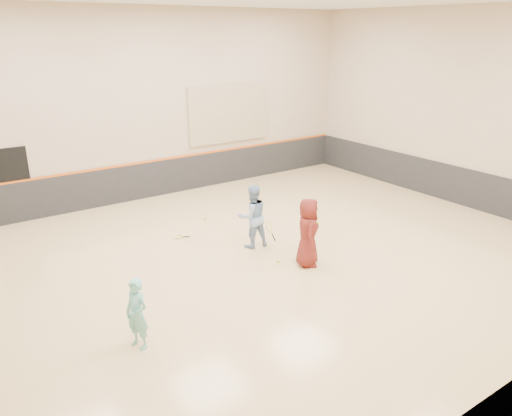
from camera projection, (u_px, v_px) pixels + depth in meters
room at (263, 226)px, 12.00m from camera, size 15.04×12.04×6.22m
wainscot_back at (159, 178)px, 16.67m from camera, size 14.90×0.04×1.20m
wainscot_right at (450, 183)px, 16.10m from camera, size 0.04×11.90×1.20m
accent_stripe at (158, 160)px, 16.46m from camera, size 14.90×0.03×0.06m
acoustic_panel at (229, 114)px, 17.53m from camera, size 3.20×0.08×2.00m
doorway at (10, 187)px, 14.08m from camera, size 1.10×0.05×2.20m
girl at (137, 314)px, 8.57m from camera, size 0.47×0.56×1.32m
instructor at (252, 216)px, 12.62m from camera, size 0.88×0.73×1.65m
young_man at (308, 232)px, 11.61m from camera, size 0.87×0.96×1.65m
held_racket at (269, 227)px, 12.73m from camera, size 0.31×0.31×0.62m
spare_racket at (178, 235)px, 13.40m from camera, size 0.62×0.62×0.15m
ball_under_racket at (278, 261)px, 11.98m from camera, size 0.07×0.07×0.07m
ball_in_hand at (318, 223)px, 11.37m from camera, size 0.07×0.07×0.07m
ball_beside_spare at (205, 219)px, 14.68m from camera, size 0.07×0.07×0.07m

